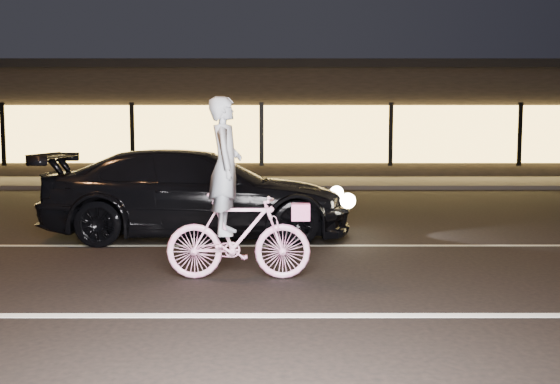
{
  "coord_description": "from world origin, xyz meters",
  "views": [
    {
      "loc": [
        0.61,
        -6.96,
        1.63
      ],
      "look_at": [
        0.62,
        0.6,
        0.92
      ],
      "focal_mm": 40.0,
      "sensor_mm": 36.0,
      "label": 1
    }
  ],
  "objects": [
    {
      "name": "storefront",
      "position": [
        0.0,
        18.97,
        2.15
      ],
      "size": [
        25.4,
        8.42,
        4.2
      ],
      "color": "black",
      "rests_on": "ground"
    },
    {
      "name": "sedan",
      "position": [
        -0.66,
        2.79,
        0.69
      ],
      "size": [
        4.83,
        2.12,
        1.38
      ],
      "rotation": [
        0.0,
        0.0,
        1.61
      ],
      "color": "black",
      "rests_on": "ground"
    },
    {
      "name": "lane_stripe_near",
      "position": [
        0.0,
        -1.5,
        0.0
      ],
      "size": [
        60.0,
        0.12,
        0.01
      ],
      "primitive_type": "cube",
      "color": "silver",
      "rests_on": "ground"
    },
    {
      "name": "sidewalk",
      "position": [
        0.0,
        13.0,
        0.06
      ],
      "size": [
        30.0,
        4.0,
        0.12
      ],
      "primitive_type": "cube",
      "color": "#383533",
      "rests_on": "ground"
    },
    {
      "name": "cyclist",
      "position": [
        0.12,
        -0.07,
        0.72
      ],
      "size": [
        1.62,
        0.56,
        2.04
      ],
      "rotation": [
        0.0,
        0.0,
        1.57
      ],
      "color": "#F24CA9",
      "rests_on": "ground"
    },
    {
      "name": "lane_stripe_far",
      "position": [
        0.0,
        2.0,
        0.0
      ],
      "size": [
        60.0,
        0.1,
        0.01
      ],
      "primitive_type": "cube",
      "color": "gray",
      "rests_on": "ground"
    },
    {
      "name": "ground",
      "position": [
        0.0,
        0.0,
        0.0
      ],
      "size": [
        90.0,
        90.0,
        0.0
      ],
      "primitive_type": "plane",
      "color": "black",
      "rests_on": "ground"
    }
  ]
}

